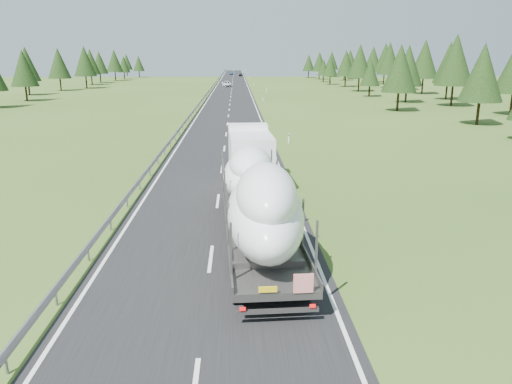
{
  "coord_description": "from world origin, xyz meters",
  "views": [
    {
      "loc": [
        1.19,
        -20.38,
        8.59
      ],
      "look_at": [
        2.11,
        3.01,
        2.2
      ],
      "focal_mm": 35.0,
      "sensor_mm": 36.0,
      "label": 1
    }
  ],
  "objects_px": {
    "boat_truck": "(255,183)",
    "distant_van": "(227,84)",
    "highway_sign": "(266,92)",
    "distant_car_dark": "(241,75)",
    "distant_car_blue": "(231,73)"
  },
  "relations": [
    {
      "from": "highway_sign",
      "to": "distant_van",
      "type": "distance_m",
      "value": 49.2
    },
    {
      "from": "highway_sign",
      "to": "distant_car_blue",
      "type": "bearing_deg",
      "value": 93.31
    },
    {
      "from": "boat_truck",
      "to": "distant_van",
      "type": "bearing_deg",
      "value": 91.69
    },
    {
      "from": "distant_car_dark",
      "to": "distant_car_blue",
      "type": "distance_m",
      "value": 19.25
    },
    {
      "from": "distant_van",
      "to": "distant_car_dark",
      "type": "xyz_separation_m",
      "value": [
        4.85,
        76.31,
        -0.07
      ]
    },
    {
      "from": "boat_truck",
      "to": "distant_car_dark",
      "type": "relative_size",
      "value": 5.16
    },
    {
      "from": "boat_truck",
      "to": "distant_car_blue",
      "type": "relative_size",
      "value": 4.64
    },
    {
      "from": "distant_car_dark",
      "to": "distant_van",
      "type": "bearing_deg",
      "value": -92.57
    },
    {
      "from": "boat_truck",
      "to": "distant_van",
      "type": "height_order",
      "value": "boat_truck"
    },
    {
      "from": "highway_sign",
      "to": "boat_truck",
      "type": "relative_size",
      "value": 0.12
    },
    {
      "from": "highway_sign",
      "to": "distant_car_dark",
      "type": "bearing_deg",
      "value": 91.8
    },
    {
      "from": "highway_sign",
      "to": "boat_truck",
      "type": "xyz_separation_m",
      "value": [
        -5.09,
        -76.23,
        0.64
      ]
    },
    {
      "from": "distant_van",
      "to": "distant_car_blue",
      "type": "xyz_separation_m",
      "value": [
        0.49,
        95.06,
        -0.02
      ]
    },
    {
      "from": "boat_truck",
      "to": "distant_car_blue",
      "type": "xyz_separation_m",
      "value": [
        -3.19,
        219.7,
        -1.69
      ]
    },
    {
      "from": "boat_truck",
      "to": "distant_van",
      "type": "relative_size",
      "value": 3.81
    }
  ]
}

